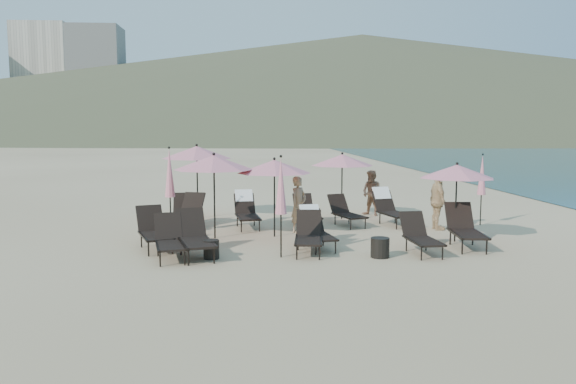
{
  "coord_description": "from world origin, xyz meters",
  "views": [
    {
      "loc": [
        -2.1,
        -13.43,
        3.0
      ],
      "look_at": [
        -0.98,
        3.5,
        1.1
      ],
      "focal_mm": 35.0,
      "sensor_mm": 36.0,
      "label": 1
    }
  ],
  "objects": [
    {
      "name": "volcanic_headland",
      "position": [
        71.37,
        302.62,
        26.49
      ],
      "size": [
        690.0,
        690.0,
        55.0
      ],
      "color": "brown",
      "rests_on": "ground"
    },
    {
      "name": "lounger_7",
      "position": [
        -4.19,
        3.81,
        0.46
      ],
      "size": [
        0.77,
        1.76,
        0.99
      ],
      "rotation": [
        0.0,
        0.0,
        0.07
      ],
      "color": "black",
      "rests_on": "ground"
    },
    {
      "name": "lounger_12",
      "position": [
        -4.55,
        0.7,
        0.48
      ],
      "size": [
        1.22,
        1.89,
        1.02
      ],
      "rotation": [
        0.0,
        0.0,
        0.34
      ],
      "color": "black",
      "rests_on": "ground"
    },
    {
      "name": "beachgoer_a",
      "position": [
        -0.72,
        2.73,
        0.82
      ],
      "size": [
        0.69,
        0.71,
        1.64
      ],
      "primitive_type": "imported",
      "rotation": [
        0.0,
        0.0,
        0.84
      ],
      "color": "#A17B57",
      "rests_on": "ground"
    },
    {
      "name": "lounger_1",
      "position": [
        -3.44,
        -0.26,
        0.5
      ],
      "size": [
        1.15,
        1.96,
        1.06
      ],
      "rotation": [
        0.0,
        0.0,
        0.26
      ],
      "color": "black",
      "rests_on": "ground"
    },
    {
      "name": "umbrella_closed_1",
      "position": [
        5.09,
        3.55,
        1.57
      ],
      "size": [
        0.26,
        0.26,
        2.26
      ],
      "color": "black",
      "rests_on": "ground"
    },
    {
      "name": "beachgoer_b",
      "position": [
        2.11,
        5.74,
        0.79
      ],
      "size": [
        0.97,
        0.97,
        1.58
      ],
      "primitive_type": "imported",
      "rotation": [
        0.0,
        0.0,
        -0.81
      ],
      "color": "#AB7858",
      "rests_on": "ground"
    },
    {
      "name": "lounger_4",
      "position": [
        2.0,
        -0.25,
        0.44
      ],
      "size": [
        0.72,
        1.66,
        0.93
      ],
      "rotation": [
        0.0,
        0.0,
        0.07
      ],
      "color": "black",
      "rests_on": "ground"
    },
    {
      "name": "umbrella_open_4",
      "position": [
        0.94,
        5.07,
        1.98
      ],
      "size": [
        2.08,
        2.08,
        2.24
      ],
      "color": "black",
      "rests_on": "ground"
    },
    {
      "name": "lounger_3",
      "position": [
        -0.46,
        0.61,
        0.49
      ],
      "size": [
        0.87,
        1.72,
        1.02
      ],
      "rotation": [
        0.0,
        0.0,
        0.18
      ],
      "color": "black",
      "rests_on": "ground"
    },
    {
      "name": "lounger_2",
      "position": [
        -0.71,
        -0.01,
        0.45
      ],
      "size": [
        0.82,
        1.73,
        0.96
      ],
      "rotation": [
        0.0,
        0.0,
        -0.11
      ],
      "color": "black",
      "rests_on": "ground"
    },
    {
      "name": "beachgoer_c",
      "position": [
        3.47,
        2.86,
        0.87
      ],
      "size": [
        0.46,
        1.03,
        1.74
      ],
      "primitive_type": "imported",
      "rotation": [
        0.0,
        0.0,
        1.61
      ],
      "color": "tan",
      "rests_on": "ground"
    },
    {
      "name": "lounger_0",
      "position": [
        -4.0,
        -0.4,
        0.46
      ],
      "size": [
        0.98,
        1.79,
        0.98
      ],
      "rotation": [
        0.0,
        0.0,
        0.2
      ],
      "color": "black",
      "rests_on": "ground"
    },
    {
      "name": "umbrella_closed_0",
      "position": [
        -1.41,
        -0.48,
        1.68
      ],
      "size": [
        0.28,
        0.28,
        2.41
      ],
      "color": "black",
      "rests_on": "ground"
    },
    {
      "name": "lounger_8",
      "position": [
        -2.25,
        3.73,
        0.52
      ],
      "size": [
        0.87,
        1.82,
        1.09
      ],
      "rotation": [
        0.0,
        0.0,
        0.14
      ],
      "color": "black",
      "rests_on": "ground"
    },
    {
      "name": "ground",
      "position": [
        0.0,
        0.0,
        0.0
      ],
      "size": [
        800.0,
        800.0,
        0.0
      ],
      "primitive_type": "plane",
      "color": "#D6BA8C",
      "rests_on": "ground"
    },
    {
      "name": "hotel_skyline",
      "position": [
        -93.62,
        271.21,
        24.18
      ],
      "size": [
        109.0,
        82.0,
        55.0
      ],
      "color": "beige",
      "rests_on": "ground"
    },
    {
      "name": "lounger_11",
      "position": [
        2.3,
        3.92,
        0.54
      ],
      "size": [
        1.07,
        1.91,
        1.13
      ],
      "rotation": [
        0.0,
        0.0,
        0.25
      ],
      "color": "black",
      "rests_on": "ground"
    },
    {
      "name": "lounger_9",
      "position": [
        -0.38,
        3.81,
        0.44
      ],
      "size": [
        0.82,
        1.71,
        0.94
      ],
      "rotation": [
        0.0,
        0.0,
        0.12
      ],
      "color": "black",
      "rests_on": "ground"
    },
    {
      "name": "umbrella_open_2",
      "position": [
        3.35,
        1.07,
        1.89
      ],
      "size": [
        1.98,
        1.98,
        2.14
      ],
      "color": "black",
      "rests_on": "ground"
    },
    {
      "name": "lounger_6",
      "position": [
        -4.09,
        3.49,
        0.48
      ],
      "size": [
        1.2,
        1.92,
        1.04
      ],
      "rotation": [
        0.0,
        0.0,
        -0.31
      ],
      "color": "black",
      "rests_on": "ground"
    },
    {
      "name": "lounger_5",
      "position": [
        3.35,
        0.37,
        0.5
      ],
      "size": [
        0.89,
        1.91,
        1.06
      ],
      "rotation": [
        0.0,
        0.0,
        -0.1
      ],
      "color": "black",
      "rests_on": "ground"
    },
    {
      "name": "side_table_1",
      "position": [
        0.92,
        -0.65,
        0.23
      ],
      "size": [
        0.44,
        0.44,
        0.47
      ],
      "primitive_type": "cylinder",
      "color": "black",
      "rests_on": "ground"
    },
    {
      "name": "umbrella_open_0",
      "position": [
        -3.11,
        1.97,
        2.1
      ],
      "size": [
        2.2,
        2.2,
        2.37
      ],
      "color": "black",
      "rests_on": "ground"
    },
    {
      "name": "umbrella_open_3",
      "position": [
        -3.91,
        5.59,
        2.23
      ],
      "size": [
        2.34,
        2.34,
        2.52
      ],
      "color": "black",
      "rests_on": "ground"
    },
    {
      "name": "lounger_10",
      "position": [
        0.86,
        3.79,
        0.43
      ],
      "size": [
        1.11,
        1.72,
        0.92
      ],
      "rotation": [
        0.0,
        0.0,
        0.34
      ],
      "color": "black",
      "rests_on": "ground"
    },
    {
      "name": "umbrella_open_1",
      "position": [
        -1.45,
        2.09,
        1.97
      ],
      "size": [
        2.07,
        2.07,
        2.23
      ],
      "color": "black",
      "rests_on": "ground"
    },
    {
      "name": "umbrella_closed_2",
      "position": [
        -4.41,
        2.64,
        1.75
      ],
      "size": [
        0.29,
        0.29,
        2.52
      ],
      "color": "black",
      "rests_on": "ground"
    },
    {
      "name": "side_table_0",
      "position": [
        -3.03,
        -0.53,
        0.22
      ],
      "size": [
        0.37,
        0.37,
        0.45
      ],
      "primitive_type": "cylinder",
      "color": "black",
      "rests_on": "ground"
    }
  ]
}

